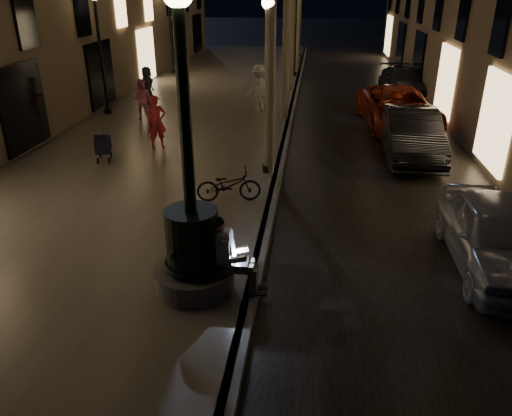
# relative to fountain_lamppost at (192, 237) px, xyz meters

# --- Properties ---
(ground) EXTENTS (120.00, 120.00, 0.00)m
(ground) POSITION_rel_fountain_lamppost_xyz_m (1.00, 13.00, -1.21)
(ground) COLOR black
(ground) RESTS_ON ground
(cobble_lane) EXTENTS (6.00, 45.00, 0.02)m
(cobble_lane) POSITION_rel_fountain_lamppost_xyz_m (4.00, 13.00, -1.20)
(cobble_lane) COLOR black
(cobble_lane) RESTS_ON ground
(promenade) EXTENTS (8.00, 45.00, 0.20)m
(promenade) POSITION_rel_fountain_lamppost_xyz_m (-3.00, 13.00, -1.11)
(promenade) COLOR #625D56
(promenade) RESTS_ON ground
(curb_strip) EXTENTS (0.25, 45.00, 0.20)m
(curb_strip) POSITION_rel_fountain_lamppost_xyz_m (1.00, 13.00, -1.11)
(curb_strip) COLOR #59595B
(curb_strip) RESTS_ON ground
(fountain_lamppost) EXTENTS (1.40, 1.40, 5.21)m
(fountain_lamppost) POSITION_rel_fountain_lamppost_xyz_m (0.00, 0.00, 0.00)
(fountain_lamppost) COLOR #59595B
(fountain_lamppost) RESTS_ON promenade
(seated_man_laptop) EXTENTS (1.04, 0.35, 1.41)m
(seated_man_laptop) POSITION_rel_fountain_lamppost_xyz_m (0.61, 0.00, -0.28)
(seated_man_laptop) COLOR gray
(seated_man_laptop) RESTS_ON promenade
(lamp_curb_a) EXTENTS (0.36, 0.36, 4.81)m
(lamp_curb_a) POSITION_rel_fountain_lamppost_xyz_m (0.70, 6.00, 2.02)
(lamp_curb_a) COLOR black
(lamp_curb_a) RESTS_ON promenade
(lamp_curb_b) EXTENTS (0.36, 0.36, 4.81)m
(lamp_curb_b) POSITION_rel_fountain_lamppost_xyz_m (0.70, 14.00, 2.02)
(lamp_curb_b) COLOR black
(lamp_curb_b) RESTS_ON promenade
(lamp_curb_c) EXTENTS (0.36, 0.36, 4.81)m
(lamp_curb_c) POSITION_rel_fountain_lamppost_xyz_m (0.70, 22.00, 2.02)
(lamp_curb_c) COLOR black
(lamp_curb_c) RESTS_ON promenade
(lamp_curb_d) EXTENTS (0.36, 0.36, 4.81)m
(lamp_curb_d) POSITION_rel_fountain_lamppost_xyz_m (0.70, 30.00, 2.02)
(lamp_curb_d) COLOR black
(lamp_curb_d) RESTS_ON promenade
(lamp_left_b) EXTENTS (0.36, 0.36, 4.81)m
(lamp_left_b) POSITION_rel_fountain_lamppost_xyz_m (-6.40, 12.00, 2.02)
(lamp_left_b) COLOR black
(lamp_left_b) RESTS_ON promenade
(lamp_left_c) EXTENTS (0.36, 0.36, 4.81)m
(lamp_left_c) POSITION_rel_fountain_lamppost_xyz_m (-6.40, 22.00, 2.02)
(lamp_left_c) COLOR black
(lamp_left_c) RESTS_ON promenade
(stroller) EXTENTS (0.58, 0.98, 0.99)m
(stroller) POSITION_rel_fountain_lamppost_xyz_m (-4.25, 6.36, -0.52)
(stroller) COLOR black
(stroller) RESTS_ON promenade
(car_front) EXTENTS (1.63, 4.02, 1.37)m
(car_front) POSITION_rel_fountain_lamppost_xyz_m (5.52, 1.71, -0.53)
(car_front) COLOR #ABADB3
(car_front) RESTS_ON ground
(car_second) EXTENTS (1.68, 4.59, 1.50)m
(car_second) POSITION_rel_fountain_lamppost_xyz_m (5.00, 8.40, -0.46)
(car_second) COLOR black
(car_second) RESTS_ON ground
(car_third) EXTENTS (2.98, 5.57, 1.49)m
(car_third) POSITION_rel_fountain_lamppost_xyz_m (5.11, 12.02, -0.47)
(car_third) COLOR maroon
(car_third) RESTS_ON ground
(car_rear) EXTENTS (2.12, 4.52, 1.28)m
(car_rear) POSITION_rel_fountain_lamppost_xyz_m (6.19, 18.17, -0.57)
(car_rear) COLOR #303035
(car_rear) RESTS_ON ground
(pedestrian_red) EXTENTS (0.74, 0.67, 1.69)m
(pedestrian_red) POSITION_rel_fountain_lamppost_xyz_m (-3.02, 7.81, -0.17)
(pedestrian_red) COLOR red
(pedestrian_red) RESTS_ON promenade
(pedestrian_pink) EXTENTS (0.79, 0.63, 1.55)m
(pedestrian_pink) POSITION_rel_fountain_lamppost_xyz_m (-4.70, 11.37, -0.24)
(pedestrian_pink) COLOR pink
(pedestrian_pink) RESTS_ON promenade
(pedestrian_white) EXTENTS (1.38, 1.21, 1.85)m
(pedestrian_white) POSITION_rel_fountain_lamppost_xyz_m (-0.34, 13.29, -0.09)
(pedestrian_white) COLOR silver
(pedestrian_white) RESTS_ON promenade
(pedestrian_blue) EXTENTS (0.51, 0.99, 1.63)m
(pedestrian_blue) POSITION_rel_fountain_lamppost_xyz_m (-4.07, 15.22, -0.20)
(pedestrian_blue) COLOR navy
(pedestrian_blue) RESTS_ON promenade
(pedestrian_dark) EXTENTS (0.59, 0.83, 1.60)m
(pedestrian_dark) POSITION_rel_fountain_lamppost_xyz_m (-5.31, 13.92, -0.21)
(pedestrian_dark) COLOR #37383D
(pedestrian_dark) RESTS_ON promenade
(bicycle) EXTENTS (1.64, 0.85, 0.82)m
(bicycle) POSITION_rel_fountain_lamppost_xyz_m (-0.04, 3.84, -0.60)
(bicycle) COLOR black
(bicycle) RESTS_ON promenade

